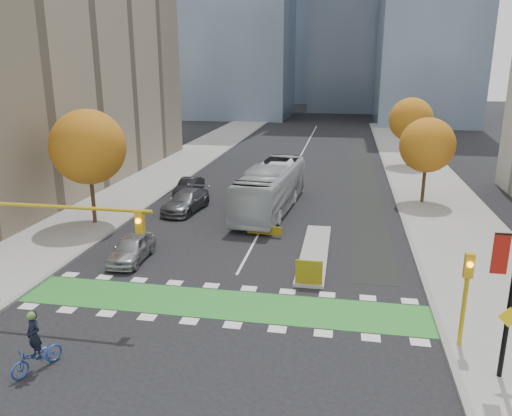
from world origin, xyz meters
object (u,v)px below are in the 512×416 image
at_px(hazard_board, 309,272).
at_px(bus, 271,188).
at_px(cyclist, 36,351).
at_px(traffic_signal_east, 466,286).
at_px(parked_car_c, 186,201).
at_px(traffic_signal_west, 37,228).
at_px(parked_car_b, 189,187).
at_px(tree_east_near, 427,145).
at_px(tree_west, 88,147).
at_px(parked_car_a, 132,248).
at_px(tree_east_far, 411,120).

bearing_deg(hazard_board, bus, 106.59).
bearing_deg(hazard_board, cyclist, -135.85).
xyz_separation_m(traffic_signal_east, parked_car_c, (-17.08, 16.93, -1.93)).
bearing_deg(traffic_signal_west, cyclist, -61.24).
bearing_deg(cyclist, traffic_signal_west, 142.35).
bearing_deg(parked_car_b, parked_car_c, -73.57).
bearing_deg(traffic_signal_west, tree_east_near, 48.48).
xyz_separation_m(traffic_signal_east, parked_car_b, (-18.41, 21.93, -2.01)).
xyz_separation_m(tree_west, cyclist, (6.53, -16.99, -4.80)).
height_order(tree_east_near, parked_car_a, tree_east_near).
distance_m(bus, parked_car_b, 8.72).
bearing_deg(parked_car_a, traffic_signal_west, -104.52).
bearing_deg(cyclist, tree_east_near, 80.67).
relative_size(hazard_board, tree_east_far, 0.18).
distance_m(cyclist, parked_car_c, 21.44).
distance_m(tree_east_near, bus, 13.12).
relative_size(traffic_signal_west, traffic_signal_east, 2.08).
xyz_separation_m(tree_east_near, cyclist, (-17.47, -26.99, -4.05)).
height_order(traffic_signal_west, parked_car_c, traffic_signal_west).
height_order(tree_east_far, cyclist, tree_east_far).
height_order(cyclist, parked_car_c, cyclist).
xyz_separation_m(parked_car_b, parked_car_c, (1.34, -5.00, 0.08)).
distance_m(hazard_board, traffic_signal_east, 8.26).
distance_m(traffic_signal_west, cyclist, 6.04).
distance_m(traffic_signal_west, traffic_signal_east, 18.48).
height_order(cyclist, bus, bus).
distance_m(tree_east_far, cyclist, 46.81).
height_order(traffic_signal_east, bus, traffic_signal_east).
bearing_deg(parked_car_b, tree_west, -111.99).
bearing_deg(tree_east_far, hazard_board, -104.12).
bearing_deg(tree_west, bus, 25.93).
relative_size(cyclist, parked_car_a, 0.55).
bearing_deg(tree_east_near, parked_car_b, -178.33).
xyz_separation_m(hazard_board, traffic_signal_west, (-11.93, -4.71, 3.23)).
xyz_separation_m(tree_west, parked_car_a, (5.50, -6.03, -4.87)).
xyz_separation_m(tree_west, traffic_signal_east, (22.50, -12.51, -2.88)).
xyz_separation_m(traffic_signal_west, parked_car_b, (0.02, 21.93, -3.31)).
relative_size(bus, parked_car_b, 2.96).
distance_m(tree_east_far, parked_car_a, 37.51).
distance_m(tree_west, parked_car_c, 8.49).
distance_m(tree_west, traffic_signal_west, 13.25).
bearing_deg(parked_car_c, traffic_signal_west, -86.91).
bearing_deg(tree_east_far, traffic_signal_west, -117.95).
height_order(cyclist, parked_car_b, cyclist).
relative_size(hazard_board, cyclist, 0.57).
bearing_deg(traffic_signal_east, tree_west, 150.93).
bearing_deg(bus, traffic_signal_west, -108.47).
bearing_deg(tree_east_near, cyclist, -122.91).
relative_size(parked_car_a, parked_car_b, 1.00).
bearing_deg(parked_car_b, traffic_signal_east, -48.51).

